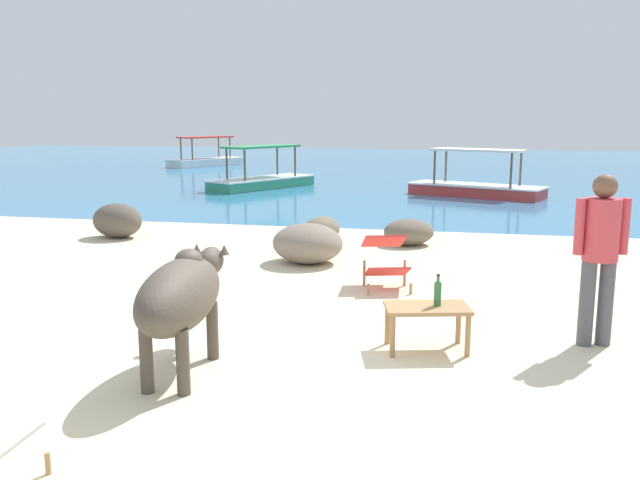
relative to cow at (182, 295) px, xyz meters
name	(u,v)px	position (x,y,z in m)	size (l,w,h in m)	color
sand_beach	(270,356)	(0.59, 0.57, -0.70)	(18.00, 14.00, 0.04)	beige
water_surface	(421,171)	(0.59, 22.57, -0.72)	(60.00, 36.00, 0.03)	teal
cow	(182,295)	(0.00, 0.00, 0.00)	(0.65, 1.83, 1.03)	#4C4238
low_bench_table	(427,313)	(1.97, 0.98, -0.32)	(0.84, 0.61, 0.42)	#A37A4C
bottle	(438,293)	(2.06, 1.01, -0.14)	(0.07, 0.07, 0.30)	#2D6B38
deck_chair_near	(385,258)	(1.33, 3.21, -0.29)	(0.72, 0.88, 0.68)	#A37A4C
person_standing	(600,247)	(3.52, 1.46, 0.27)	(0.50, 0.32, 1.62)	#4C4C51
shore_rock_large	(409,232)	(1.39, 6.14, -0.46)	(0.86, 0.73, 0.44)	#6B5B4C
shore_rock_medium	(117,220)	(-3.76, 5.75, -0.37)	(0.94, 0.73, 0.61)	brown
shore_rock_small	(322,229)	(-0.10, 6.12, -0.46)	(0.80, 0.60, 0.44)	#756651
shore_rock_flat	(308,243)	(0.04, 4.42, -0.39)	(1.07, 1.00, 0.58)	gray
boat_green	(262,179)	(-3.75, 14.57, -0.43)	(2.75, 3.78, 1.29)	#338E66
boat_red	(476,186)	(2.62, 13.78, -0.43)	(3.84, 2.45, 1.29)	#C63833
boat_white	(206,159)	(-8.96, 23.14, -0.43)	(2.76, 3.78, 1.29)	white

